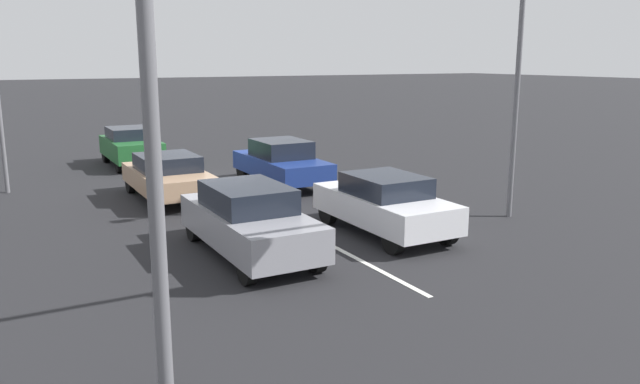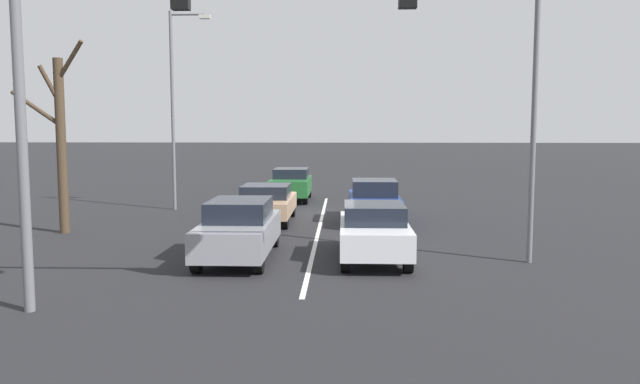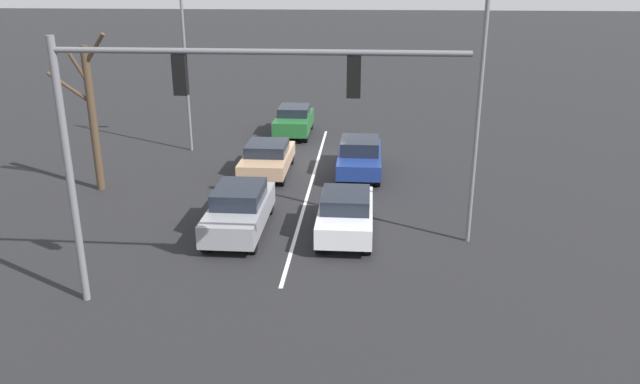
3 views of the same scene
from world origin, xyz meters
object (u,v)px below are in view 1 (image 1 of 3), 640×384
(car_gray_midlane_front, at_px, (249,220))
(street_lamp_left_shoulder, at_px, (516,34))
(car_tan_midlane_second, at_px, (168,176))
(car_silver_leftlane_front, at_px, (384,203))
(car_darkgreen_midlane_third, at_px, (131,146))
(car_navy_leftlane_second, at_px, (281,162))

(car_gray_midlane_front, bearing_deg, street_lamp_left_shoulder, 178.28)
(car_tan_midlane_second, height_order, street_lamp_left_shoulder, street_lamp_left_shoulder)
(car_silver_leftlane_front, bearing_deg, street_lamp_left_shoulder, 176.72)
(car_silver_leftlane_front, xyz_separation_m, car_gray_midlane_front, (3.57, -0.00, 0.02))
(car_gray_midlane_front, height_order, car_tan_midlane_second, car_gray_midlane_front)
(car_gray_midlane_front, relative_size, car_darkgreen_midlane_third, 1.11)
(car_darkgreen_midlane_third, bearing_deg, car_silver_leftlane_front, 104.06)
(car_navy_leftlane_second, height_order, car_tan_midlane_second, car_navy_leftlane_second)
(car_gray_midlane_front, distance_m, car_navy_leftlane_second, 7.73)
(car_navy_leftlane_second, distance_m, street_lamp_left_shoulder, 8.74)
(car_gray_midlane_front, relative_size, car_tan_midlane_second, 1.06)
(car_silver_leftlane_front, bearing_deg, car_gray_midlane_front, -0.05)
(car_silver_leftlane_front, xyz_separation_m, car_darkgreen_midlane_third, (3.31, -13.21, 0.03))
(car_gray_midlane_front, xyz_separation_m, street_lamp_left_shoulder, (-7.40, 0.22, 4.07))
(street_lamp_left_shoulder, bearing_deg, car_darkgreen_midlane_third, -62.00)
(car_silver_leftlane_front, distance_m, car_gray_midlane_front, 3.57)
(car_silver_leftlane_front, distance_m, car_navy_leftlane_second, 6.68)
(car_darkgreen_midlane_third, bearing_deg, street_lamp_left_shoulder, 118.00)
(car_silver_leftlane_front, height_order, street_lamp_left_shoulder, street_lamp_left_shoulder)
(car_silver_leftlane_front, relative_size, car_tan_midlane_second, 0.97)
(car_tan_midlane_second, bearing_deg, car_navy_leftlane_second, -175.72)
(car_navy_leftlane_second, height_order, street_lamp_left_shoulder, street_lamp_left_shoulder)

